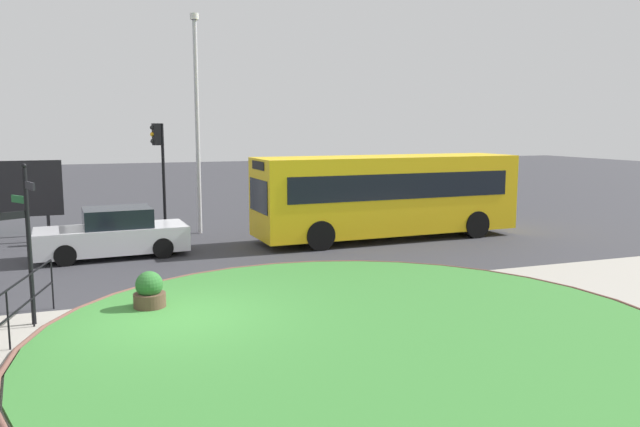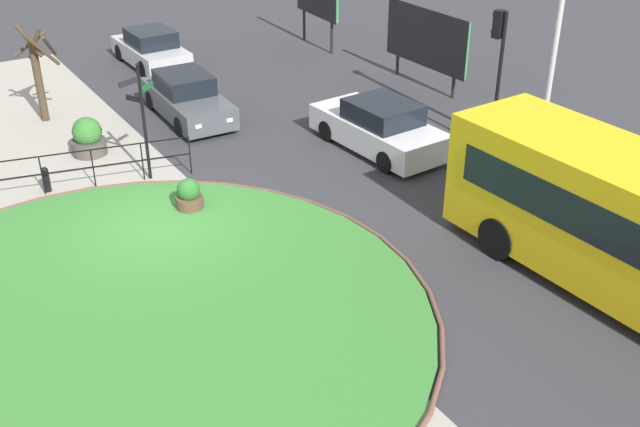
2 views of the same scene
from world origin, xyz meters
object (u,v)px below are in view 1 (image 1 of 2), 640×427
signpost_directional (27,234)px  planter_near_signpost (149,293)px  car_trailing (113,234)px  billboard_right (0,190)px  lamppost_tall (197,118)px  traffic_light_near (159,155)px  bus_yellow (387,194)px

signpost_directional → planter_near_signpost: bearing=4.8°
car_trailing → planter_near_signpost: size_ratio=5.15×
car_trailing → planter_near_signpost: car_trailing is taller
car_trailing → billboard_right: bearing=-55.5°
lamppost_tall → billboard_right: 7.58m
signpost_directional → lamppost_tall: size_ratio=0.41×
signpost_directional → traffic_light_near: size_ratio=0.80×
bus_yellow → traffic_light_near: bearing=-22.4°
bus_yellow → car_trailing: bus_yellow is taller
traffic_light_near → lamppost_tall: bearing=-170.3°
bus_yellow → planter_near_signpost: bus_yellow is taller
traffic_light_near → car_trailing: bearing=45.3°
planter_near_signpost → billboard_right: bearing=111.0°
billboard_right → planter_near_signpost: billboard_right is taller
lamppost_tall → bus_yellow: bearing=-29.1°
planter_near_signpost → car_trailing: bearing=95.0°
traffic_light_near → billboard_right: (-5.49, 1.99, -1.28)m
bus_yellow → car_trailing: 9.52m
signpost_directional → billboard_right: signpost_directional is taller
traffic_light_near → planter_near_signpost: 9.65m
lamppost_tall → traffic_light_near: bearing=-157.8°
traffic_light_near → lamppost_tall: 2.09m
lamppost_tall → car_trailing: bearing=-133.6°
traffic_light_near → lamppost_tall: lamppost_tall is taller
billboard_right → bus_yellow: bearing=-21.8°
billboard_right → signpost_directional: bearing=-81.9°
bus_yellow → car_trailing: bearing=-2.6°
bus_yellow → planter_near_signpost: size_ratio=10.84×
bus_yellow → billboard_right: (-13.22, 4.86, 0.14)m
lamppost_tall → billboard_right: lamppost_tall is taller
traffic_light_near → planter_near_signpost: (-1.19, -9.20, -2.63)m
lamppost_tall → billboard_right: (-6.98, 1.38, -2.62)m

